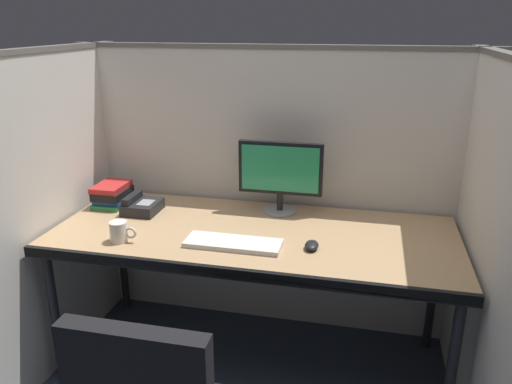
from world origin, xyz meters
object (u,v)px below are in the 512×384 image
(keyboard_main, at_px, (233,243))
(coffee_mug, at_px, (119,232))
(computer_mouse, at_px, (312,245))
(book_stack, at_px, (113,194))
(desk, at_px, (253,242))
(monitor_center, at_px, (280,173))
(desk_phone, at_px, (141,206))

(keyboard_main, height_order, coffee_mug, coffee_mug)
(computer_mouse, height_order, book_stack, book_stack)
(desk, xyz_separation_m, keyboard_main, (-0.05, -0.16, 0.06))
(monitor_center, xyz_separation_m, coffee_mug, (-0.64, -0.52, -0.17))
(desk_phone, height_order, book_stack, book_stack)
(coffee_mug, bearing_deg, desk_phone, 99.94)
(monitor_center, bearing_deg, desk_phone, -167.55)
(monitor_center, distance_m, keyboard_main, 0.51)
(desk_phone, height_order, coffee_mug, coffee_mug)
(desk, distance_m, keyboard_main, 0.18)
(monitor_center, height_order, computer_mouse, monitor_center)
(desk, distance_m, book_stack, 0.85)
(computer_mouse, relative_size, coffee_mug, 0.76)
(book_stack, bearing_deg, computer_mouse, -15.76)
(monitor_center, xyz_separation_m, book_stack, (-0.90, -0.09, -0.16))
(computer_mouse, distance_m, coffee_mug, 0.86)
(desk, bearing_deg, coffee_mug, -157.43)
(computer_mouse, xyz_separation_m, book_stack, (-1.12, 0.31, 0.04))
(desk, height_order, computer_mouse, computer_mouse)
(desk, xyz_separation_m, computer_mouse, (0.29, -0.12, 0.07))
(desk, distance_m, desk_phone, 0.65)
(monitor_center, height_order, keyboard_main, monitor_center)
(desk, height_order, keyboard_main, keyboard_main)
(desk_phone, relative_size, book_stack, 0.84)
(desk_phone, distance_m, book_stack, 0.21)
(desk_phone, bearing_deg, book_stack, 161.42)
(computer_mouse, height_order, coffee_mug, coffee_mug)
(desk, xyz_separation_m, coffee_mug, (-0.56, -0.23, 0.10))
(monitor_center, relative_size, computer_mouse, 4.48)
(keyboard_main, relative_size, computer_mouse, 4.48)
(desk_phone, bearing_deg, monitor_center, 12.45)
(computer_mouse, bearing_deg, keyboard_main, -172.94)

